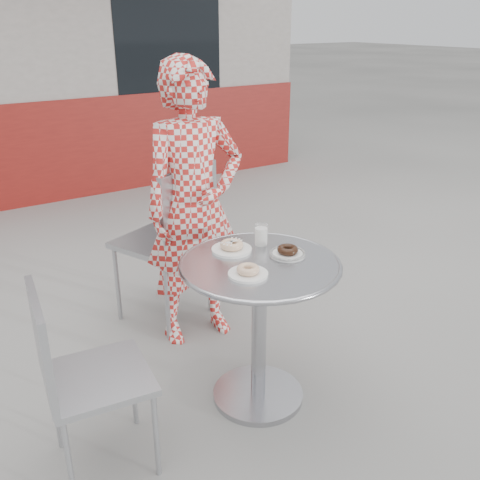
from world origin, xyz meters
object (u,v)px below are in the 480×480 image
chair_left (100,412)px  milk_cup (261,236)px  chair_far (166,272)px  plate_far (232,247)px  bistro_table (260,298)px  plate_near (248,272)px  seated_person (194,206)px  plate_checker (288,252)px

chair_left → milk_cup: size_ratio=8.04×
chair_far → milk_cup: (0.14, -0.80, 0.48)m
chair_left → plate_far: size_ratio=4.41×
bistro_table → plate_near: plate_near is taller
chair_left → seated_person: (0.83, 0.68, 0.53)m
bistro_table → chair_left: bearing=179.0°
bistro_table → plate_far: (-0.04, 0.18, 0.20)m
chair_far → seated_person: seated_person is taller
chair_left → plate_far: chair_left is taller
seated_person → bistro_table: bearing=-89.2°
plate_checker → bistro_table: bearing=178.1°
chair_far → chair_left: 1.20m
plate_far → plate_near: (-0.08, -0.25, -0.00)m
plate_checker → plate_near: bearing=-164.7°
plate_near → plate_checker: size_ratio=1.02×
milk_cup → plate_far: bearing=173.6°
seated_person → plate_checker: bearing=-77.0°
milk_cup → seated_person: bearing=97.2°
plate_near → plate_checker: (0.27, 0.07, -0.00)m
plate_checker → plate_far: bearing=136.1°
plate_far → plate_checker: 0.26m
plate_far → plate_near: 0.26m
chair_far → milk_cup: 0.94m
bistro_table → plate_checker: 0.24m
chair_far → plate_far: (-0.01, -0.78, 0.45)m
bistro_table → chair_far: (-0.03, 0.95, -0.25)m
plate_near → seated_person: bearing=77.9°
plate_checker → milk_cup: milk_cup is taller
seated_person → plate_far: seated_person is taller
chair_far → milk_cup: size_ratio=9.57×
bistro_table → plate_far: 0.27m
chair_left → milk_cup: milk_cup is taller
plate_checker → milk_cup: bearing=101.5°
chair_far → plate_far: bearing=66.4°
chair_far → chair_left: chair_far is taller
chair_far → milk_cup: bearing=77.4°
plate_far → milk_cup: (0.15, -0.02, 0.03)m
seated_person → plate_far: (-0.09, -0.52, -0.03)m
bistro_table → seated_person: bearing=86.0°
bistro_table → plate_checker: bearing=-1.9°
bistro_table → chair_far: bearing=91.5°
bistro_table → plate_near: (-0.12, -0.08, 0.19)m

